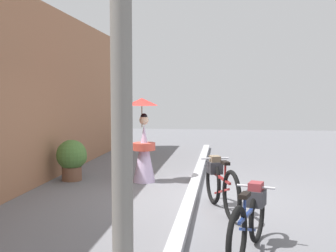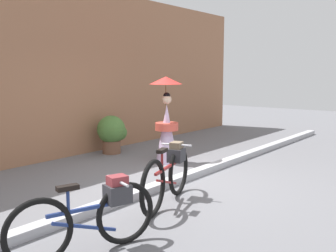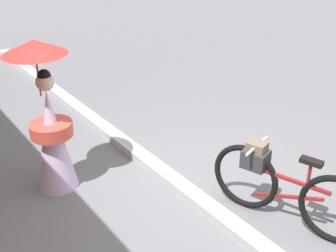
# 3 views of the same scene
# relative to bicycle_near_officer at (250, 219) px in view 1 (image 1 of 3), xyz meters

# --- Properties ---
(ground_plane) EXTENTS (30.00, 30.00, 0.00)m
(ground_plane) POSITION_rel_bicycle_near_officer_xyz_m (2.59, 0.88, -0.41)
(ground_plane) COLOR slate
(building_wall) EXTENTS (14.00, 0.40, 3.84)m
(building_wall) POSITION_rel_bicycle_near_officer_xyz_m (2.59, 4.29, 1.51)
(building_wall) COLOR #9E6B4C
(building_wall) RESTS_ON ground_plane
(sidewalk_curb) EXTENTS (14.00, 0.20, 0.12)m
(sidewalk_curb) POSITION_rel_bicycle_near_officer_xyz_m (2.59, 0.88, -0.35)
(sidewalk_curb) COLOR #B2B2B7
(sidewalk_curb) RESTS_ON ground_plane
(bicycle_near_officer) EXTENTS (1.60, 0.62, 0.79)m
(bicycle_near_officer) POSITION_rel_bicycle_near_officer_xyz_m (0.00, 0.00, 0.00)
(bicycle_near_officer) COLOR black
(bicycle_near_officer) RESTS_ON ground_plane
(bicycle_far_side) EXTENTS (1.71, 0.65, 0.85)m
(bicycle_far_side) POSITION_rel_bicycle_near_officer_xyz_m (1.74, 0.35, 0.03)
(bicycle_far_side) COLOR black
(bicycle_far_side) RESTS_ON ground_plane
(person_with_parasol) EXTENTS (0.70, 0.70, 1.82)m
(person_with_parasol) POSITION_rel_bicycle_near_officer_xyz_m (3.77, 2.02, 0.45)
(person_with_parasol) COLOR silver
(person_with_parasol) RESTS_ON ground_plane
(potted_plant_by_door) EXTENTS (0.68, 0.67, 0.90)m
(potted_plant_by_door) POSITION_rel_bicycle_near_officer_xyz_m (3.70, 3.61, 0.09)
(potted_plant_by_door) COLOR brown
(potted_plant_by_door) RESTS_ON ground_plane
(utility_pole) EXTENTS (0.18, 0.18, 4.80)m
(utility_pole) POSITION_rel_bicycle_near_officer_xyz_m (-1.53, 1.16, 1.99)
(utility_pole) COLOR slate
(utility_pole) RESTS_ON ground_plane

